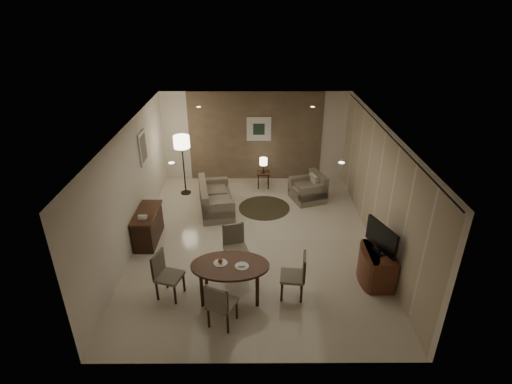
{
  "coord_description": "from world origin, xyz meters",
  "views": [
    {
      "loc": [
        -0.04,
        -7.88,
        5.18
      ],
      "look_at": [
        0.0,
        0.2,
        1.15
      ],
      "focal_mm": 28.0,
      "sensor_mm": 36.0,
      "label": 1
    }
  ],
  "objects_px": {
    "tv_cabinet": "(378,266)",
    "dining_table": "(231,280)",
    "console_desk": "(148,226)",
    "chair_near": "(222,303)",
    "chair_left": "(169,276)",
    "chair_far": "(236,250)",
    "armchair": "(308,187)",
    "side_table": "(263,180)",
    "floor_lamp": "(184,165)",
    "sofa": "(216,197)",
    "chair_right": "(292,276)"
  },
  "relations": [
    {
      "from": "floor_lamp",
      "to": "chair_right",
      "type": "bearing_deg",
      "value": -58.42
    },
    {
      "from": "tv_cabinet",
      "to": "chair_far",
      "type": "bearing_deg",
      "value": 172.12
    },
    {
      "from": "tv_cabinet",
      "to": "chair_right",
      "type": "distance_m",
      "value": 1.79
    },
    {
      "from": "chair_near",
      "to": "side_table",
      "type": "height_order",
      "value": "chair_near"
    },
    {
      "from": "dining_table",
      "to": "chair_far",
      "type": "height_order",
      "value": "chair_far"
    },
    {
      "from": "dining_table",
      "to": "armchair",
      "type": "bearing_deg",
      "value": 63.73
    },
    {
      "from": "console_desk",
      "to": "chair_near",
      "type": "xyz_separation_m",
      "value": [
        1.9,
        -2.64,
        0.08
      ]
    },
    {
      "from": "armchair",
      "to": "chair_near",
      "type": "bearing_deg",
      "value": -42.83
    },
    {
      "from": "chair_far",
      "to": "armchair",
      "type": "relative_size",
      "value": 1.13
    },
    {
      "from": "tv_cabinet",
      "to": "side_table",
      "type": "relative_size",
      "value": 1.92
    },
    {
      "from": "side_table",
      "to": "floor_lamp",
      "type": "height_order",
      "value": "floor_lamp"
    },
    {
      "from": "side_table",
      "to": "tv_cabinet",
      "type": "bearing_deg",
      "value": -63.45
    },
    {
      "from": "armchair",
      "to": "side_table",
      "type": "height_order",
      "value": "armchair"
    },
    {
      "from": "tv_cabinet",
      "to": "chair_left",
      "type": "xyz_separation_m",
      "value": [
        -4.02,
        -0.42,
        0.11
      ]
    },
    {
      "from": "tv_cabinet",
      "to": "chair_far",
      "type": "xyz_separation_m",
      "value": [
        -2.81,
        0.39,
        0.13
      ]
    },
    {
      "from": "console_desk",
      "to": "armchair",
      "type": "bearing_deg",
      "value": 27.22
    },
    {
      "from": "tv_cabinet",
      "to": "dining_table",
      "type": "distance_m",
      "value": 2.92
    },
    {
      "from": "console_desk",
      "to": "tv_cabinet",
      "type": "relative_size",
      "value": 1.33
    },
    {
      "from": "tv_cabinet",
      "to": "armchair",
      "type": "height_order",
      "value": "armchair"
    },
    {
      "from": "chair_near",
      "to": "chair_left",
      "type": "bearing_deg",
      "value": -12.52
    },
    {
      "from": "side_table",
      "to": "chair_far",
      "type": "bearing_deg",
      "value": -99.17
    },
    {
      "from": "tv_cabinet",
      "to": "floor_lamp",
      "type": "xyz_separation_m",
      "value": [
        -4.42,
        3.95,
        0.51
      ]
    },
    {
      "from": "chair_far",
      "to": "console_desk",
      "type": "bearing_deg",
      "value": 135.41
    },
    {
      "from": "tv_cabinet",
      "to": "chair_right",
      "type": "height_order",
      "value": "chair_right"
    },
    {
      "from": "chair_far",
      "to": "chair_near",
      "type": "bearing_deg",
      "value": -113.1
    },
    {
      "from": "console_desk",
      "to": "tv_cabinet",
      "type": "height_order",
      "value": "console_desk"
    },
    {
      "from": "tv_cabinet",
      "to": "floor_lamp",
      "type": "bearing_deg",
      "value": 138.22
    },
    {
      "from": "tv_cabinet",
      "to": "chair_left",
      "type": "bearing_deg",
      "value": -173.98
    },
    {
      "from": "console_desk",
      "to": "dining_table",
      "type": "height_order",
      "value": "console_desk"
    },
    {
      "from": "sofa",
      "to": "armchair",
      "type": "xyz_separation_m",
      "value": [
        2.49,
        0.57,
        0.0
      ]
    },
    {
      "from": "chair_left",
      "to": "sofa",
      "type": "xyz_separation_m",
      "value": [
        0.58,
        3.38,
        -0.08
      ]
    },
    {
      "from": "tv_cabinet",
      "to": "dining_table",
      "type": "xyz_separation_m",
      "value": [
        -2.89,
        -0.39,
        -0.01
      ]
    },
    {
      "from": "chair_left",
      "to": "sofa",
      "type": "distance_m",
      "value": 3.43
    },
    {
      "from": "chair_left",
      "to": "armchair",
      "type": "height_order",
      "value": "chair_left"
    },
    {
      "from": "armchair",
      "to": "floor_lamp",
      "type": "bearing_deg",
      "value": -116.33
    },
    {
      "from": "dining_table",
      "to": "chair_left",
      "type": "bearing_deg",
      "value": -178.36
    },
    {
      "from": "side_table",
      "to": "floor_lamp",
      "type": "distance_m",
      "value": 2.37
    },
    {
      "from": "chair_near",
      "to": "floor_lamp",
      "type": "xyz_separation_m",
      "value": [
        -1.43,
        5.09,
        0.41
      ]
    },
    {
      "from": "chair_right",
      "to": "side_table",
      "type": "height_order",
      "value": "chair_right"
    },
    {
      "from": "console_desk",
      "to": "chair_left",
      "type": "xyz_separation_m",
      "value": [
        0.87,
        -1.92,
        0.09
      ]
    },
    {
      "from": "console_desk",
      "to": "chair_far",
      "type": "distance_m",
      "value": 2.36
    },
    {
      "from": "console_desk",
      "to": "chair_far",
      "type": "height_order",
      "value": "chair_far"
    },
    {
      "from": "armchair",
      "to": "side_table",
      "type": "distance_m",
      "value": 1.47
    },
    {
      "from": "chair_far",
      "to": "side_table",
      "type": "bearing_deg",
      "value": 64.36
    },
    {
      "from": "chair_far",
      "to": "sofa",
      "type": "xyz_separation_m",
      "value": [
        -0.64,
        2.56,
        -0.11
      ]
    },
    {
      "from": "armchair",
      "to": "side_table",
      "type": "bearing_deg",
      "value": -143.5
    },
    {
      "from": "dining_table",
      "to": "console_desk",
      "type": "bearing_deg",
      "value": 136.58
    },
    {
      "from": "dining_table",
      "to": "chair_far",
      "type": "relative_size",
      "value": 1.52
    },
    {
      "from": "armchair",
      "to": "tv_cabinet",
      "type": "bearing_deg",
      "value": -4.06
    },
    {
      "from": "chair_near",
      "to": "side_table",
      "type": "relative_size",
      "value": 1.93
    }
  ]
}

